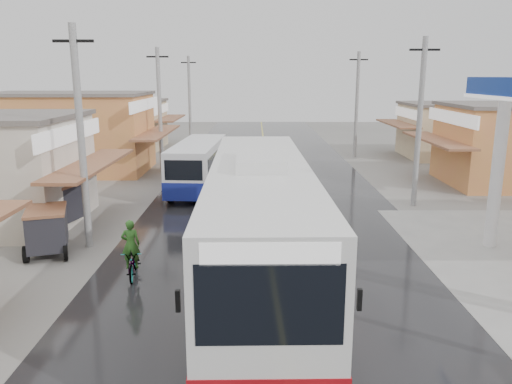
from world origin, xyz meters
TOP-DOWN VIEW (x-y plane):
  - road at (0.00, 15.00)m, footprint 12.00×90.00m
  - centre_line at (0.00, 15.00)m, footprint 0.15×90.00m
  - shopfronts_left at (-13.00, 18.00)m, footprint 11.00×44.00m
  - utility_poles_left at (-7.00, 16.00)m, footprint 1.60×50.00m
  - utility_poles_right at (7.00, 15.00)m, footprint 1.60×36.00m
  - coach_bus at (-0.64, 5.18)m, footprint 3.12×13.26m
  - second_bus at (-3.94, 18.39)m, footprint 2.65×8.11m
  - cyclist at (-4.65, 6.10)m, footprint 0.86×1.86m
  - tricycle_near at (-8.20, 8.20)m, footprint 2.04×2.35m
  - tricycle_far at (-9.16, 11.07)m, footprint 2.13×2.75m

SIDE VIEW (x-z plane):
  - shopfronts_left at x=-13.00m, z-range -2.60..2.60m
  - utility_poles_left at x=-7.00m, z-range -4.00..4.00m
  - utility_poles_right at x=7.00m, z-range -4.00..4.00m
  - road at x=0.00m, z-range 0.00..0.02m
  - centre_line at x=0.00m, z-range 0.02..0.03m
  - cyclist at x=-4.65m, z-range -0.33..1.60m
  - tricycle_near at x=-8.20m, z-range 0.12..1.80m
  - tricycle_far at x=-9.16m, z-range 0.13..2.00m
  - second_bus at x=-3.94m, z-range 0.11..2.76m
  - coach_bus at x=-0.64m, z-range -0.07..4.05m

